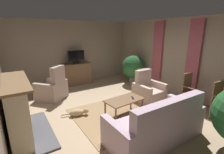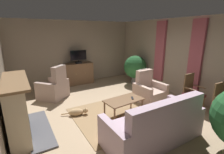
# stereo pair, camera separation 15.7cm
# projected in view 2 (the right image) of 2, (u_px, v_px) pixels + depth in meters

# --- Properties ---
(ground_plane) EXTENTS (5.91, 7.58, 0.04)m
(ground_plane) POSITION_uv_depth(u_px,v_px,m) (117.00, 114.00, 4.69)
(ground_plane) COLOR tan
(wall_back) EXTENTS (5.91, 0.10, 2.70)m
(wall_back) POSITION_uv_depth(u_px,v_px,m) (75.00, 52.00, 7.26)
(wall_back) COLOR gray
(wall_back) RESTS_ON ground_plane
(wall_right_with_window) EXTENTS (0.10, 7.58, 2.70)m
(wall_right_with_window) POSITION_uv_depth(u_px,v_px,m) (184.00, 58.00, 5.65)
(wall_right_with_window) COLOR gray
(wall_right_with_window) RESTS_ON ground_plane
(curtain_panel_near) EXTENTS (0.10, 0.44, 2.27)m
(curtain_panel_near) POSITION_uv_depth(u_px,v_px,m) (196.00, 57.00, 5.15)
(curtain_panel_near) COLOR #A34C56
(curtain_panel_far) EXTENTS (0.10, 0.44, 2.27)m
(curtain_panel_far) POSITION_uv_depth(u_px,v_px,m) (160.00, 52.00, 6.40)
(curtain_panel_far) COLOR #A34C56
(rug_central) EXTENTS (2.17, 2.08, 0.01)m
(rug_central) POSITION_uv_depth(u_px,v_px,m) (115.00, 115.00, 4.57)
(rug_central) COLOR #8E704C
(rug_central) RESTS_ON ground_plane
(fireplace) EXTENTS (0.84, 1.76, 1.29)m
(fireplace) POSITION_uv_depth(u_px,v_px,m) (18.00, 109.00, 3.57)
(fireplace) COLOR #4C4C51
(fireplace) RESTS_ON ground_plane
(tv_cabinet) EXTENTS (1.20, 0.50, 0.92)m
(tv_cabinet) POSITION_uv_depth(u_px,v_px,m) (79.00, 74.00, 7.23)
(tv_cabinet) COLOR #4A3523
(tv_cabinet) RESTS_ON ground_plane
(television) EXTENTS (0.70, 0.20, 0.56)m
(television) POSITION_uv_depth(u_px,v_px,m) (78.00, 56.00, 6.97)
(television) COLOR black
(television) RESTS_ON tv_cabinet
(coffee_table) EXTENTS (1.09, 0.64, 0.48)m
(coffee_table) POSITION_uv_depth(u_px,v_px,m) (124.00, 101.00, 4.44)
(coffee_table) COLOR brown
(coffee_table) RESTS_ON ground_plane
(tv_remote) EXTENTS (0.13, 0.17, 0.02)m
(tv_remote) POSITION_uv_depth(u_px,v_px,m) (132.00, 98.00, 4.50)
(tv_remote) COLOR black
(tv_remote) RESTS_ON coffee_table
(sofa_floral) EXTENTS (2.13, 0.92, 1.03)m
(sofa_floral) POSITION_uv_depth(u_px,v_px,m) (155.00, 127.00, 3.41)
(sofa_floral) COLOR #AD93A3
(sofa_floral) RESTS_ON ground_plane
(armchair_by_fireplace) EXTENTS (1.15, 1.15, 1.17)m
(armchair_by_fireplace) POSITION_uv_depth(u_px,v_px,m) (54.00, 88.00, 5.67)
(armchair_by_fireplace) COLOR #A3897F
(armchair_by_fireplace) RESTS_ON ground_plane
(armchair_angled_to_table) EXTENTS (0.89, 0.84, 1.03)m
(armchair_angled_to_table) POSITION_uv_depth(u_px,v_px,m) (149.00, 92.00, 5.45)
(armchair_angled_to_table) COLOR #BC9E8E
(armchair_angled_to_table) RESTS_ON ground_plane
(side_chair_mid_row) EXTENTS (0.51, 0.44, 1.01)m
(side_chair_mid_row) POSITION_uv_depth(u_px,v_px,m) (223.00, 102.00, 4.15)
(side_chair_mid_row) COLOR brown
(side_chair_mid_row) RESTS_ON ground_plane
(side_chair_nearest_door) EXTENTS (0.45, 0.49, 1.05)m
(side_chair_nearest_door) POSITION_uv_depth(u_px,v_px,m) (192.00, 91.00, 4.86)
(side_chair_nearest_door) COLOR brown
(side_chair_nearest_door) RESTS_ON ground_plane
(potted_plant_on_hearth_side) EXTENTS (0.97, 0.97, 1.25)m
(potted_plant_on_hearth_side) POSITION_uv_depth(u_px,v_px,m) (135.00, 67.00, 7.11)
(potted_plant_on_hearth_side) COLOR slate
(potted_plant_on_hearth_side) RESTS_ON ground_plane
(cat) EXTENTS (0.69, 0.35, 0.22)m
(cat) POSITION_uv_depth(u_px,v_px,m) (78.00, 112.00, 4.54)
(cat) COLOR tan
(cat) RESTS_ON ground_plane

